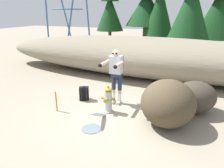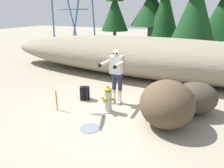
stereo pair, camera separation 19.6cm
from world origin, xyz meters
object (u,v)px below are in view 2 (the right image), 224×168
(utility_worker, at_px, (116,70))
(boulder_mid, at_px, (195,98))
(fire_hydrant, at_px, (108,100))
(spare_backpack, at_px, (85,93))
(survey_stake, at_px, (57,101))
(boulder_large, at_px, (167,104))

(utility_worker, xyz_separation_m, boulder_mid, (2.26, 0.33, -0.63))
(utility_worker, distance_m, boulder_mid, 2.37)
(fire_hydrant, distance_m, spare_backpack, 1.19)
(spare_backpack, distance_m, survey_stake, 1.07)
(fire_hydrant, relative_size, utility_worker, 0.46)
(spare_backpack, bearing_deg, survey_stake, 134.84)
(fire_hydrant, distance_m, utility_worker, 0.96)
(spare_backpack, xyz_separation_m, boulder_large, (2.73, -0.53, 0.37))
(utility_worker, relative_size, boulder_mid, 1.33)
(fire_hydrant, height_order, survey_stake, fire_hydrant)
(fire_hydrant, bearing_deg, boulder_mid, 23.14)
(utility_worker, height_order, spare_backpack, utility_worker)
(survey_stake, bearing_deg, spare_backpack, 72.05)
(boulder_large, bearing_deg, survey_stake, -170.93)
(fire_hydrant, relative_size, spare_backpack, 1.67)
(utility_worker, xyz_separation_m, survey_stake, (-1.39, -1.15, -0.79))
(fire_hydrant, relative_size, boulder_large, 0.51)
(utility_worker, relative_size, survey_stake, 2.84)
(fire_hydrant, relative_size, survey_stake, 1.31)
(boulder_mid, bearing_deg, utility_worker, -171.63)
(fire_hydrant, distance_m, boulder_large, 1.67)
(utility_worker, distance_m, survey_stake, 1.97)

